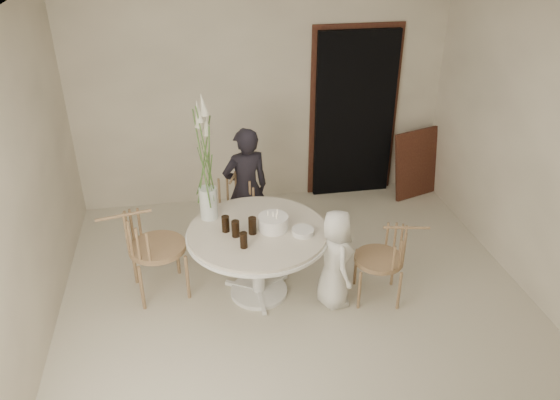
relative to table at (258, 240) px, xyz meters
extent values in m
plane|color=beige|center=(0.35, -0.25, -0.62)|extent=(4.50, 4.50, 0.00)
plane|color=white|center=(0.35, -0.25, 2.08)|extent=(4.50, 4.50, 0.00)
plane|color=#F4E6CC|center=(0.35, 2.00, 0.73)|extent=(4.50, 0.00, 4.50)
plane|color=#F4E6CC|center=(0.35, -2.50, 0.73)|extent=(4.50, 0.00, 4.50)
plane|color=#F4E6CC|center=(-1.90, -0.25, 0.73)|extent=(0.00, 4.50, 4.50)
plane|color=#F4E6CC|center=(2.60, -0.25, 0.73)|extent=(0.00, 4.50, 4.50)
cube|color=black|center=(1.50, 1.94, 0.43)|extent=(1.00, 0.10, 2.10)
cube|color=#512C1C|center=(1.50, 1.98, 0.49)|extent=(1.12, 0.03, 2.22)
cylinder|color=white|center=(0.00, 0.00, -0.60)|extent=(0.56, 0.56, 0.04)
cylinder|color=white|center=(0.00, 0.00, -0.27)|extent=(0.12, 0.12, 0.65)
cylinder|color=white|center=(0.00, 0.00, 0.07)|extent=(1.33, 1.33, 0.03)
cylinder|color=beige|center=(0.00, 0.00, 0.09)|extent=(1.30, 1.30, 0.04)
cube|color=#512C1C|center=(2.30, 1.70, -0.18)|extent=(0.68, 0.39, 0.87)
cylinder|color=#A47E59|center=(-0.45, 0.58, -0.39)|extent=(0.03, 0.03, 0.46)
cylinder|color=#A47E59|center=(-0.06, 0.44, -0.39)|extent=(0.03, 0.03, 0.46)
cylinder|color=#A47E59|center=(-0.31, 0.97, -0.39)|extent=(0.03, 0.03, 0.46)
cylinder|color=#A47E59|center=(0.08, 0.82, -0.39)|extent=(0.03, 0.03, 0.46)
cylinder|color=#A47E59|center=(-0.19, 0.70, -0.13)|extent=(0.51, 0.51, 0.05)
cylinder|color=#A47E59|center=(0.97, -0.03, -0.41)|extent=(0.03, 0.03, 0.42)
cylinder|color=#A47E59|center=(0.90, -0.39, -0.41)|extent=(0.03, 0.03, 0.42)
cylinder|color=#A47E59|center=(1.33, -0.11, -0.41)|extent=(0.03, 0.03, 0.42)
cylinder|color=#A47E59|center=(1.26, -0.47, -0.41)|extent=(0.03, 0.03, 0.42)
cylinder|color=#A47E59|center=(1.11, -0.25, -0.18)|extent=(0.46, 0.46, 0.05)
cylinder|color=#A47E59|center=(-0.68, 0.04, -0.37)|extent=(0.03, 0.03, 0.49)
cylinder|color=#A47E59|center=(-0.77, 0.47, -0.37)|extent=(0.03, 0.03, 0.49)
cylinder|color=#A47E59|center=(-1.10, -0.05, -0.37)|extent=(0.03, 0.03, 0.49)
cylinder|color=#A47E59|center=(-1.20, 0.38, -0.37)|extent=(0.03, 0.03, 0.49)
cylinder|color=#A47E59|center=(-0.94, 0.21, -0.11)|extent=(0.54, 0.54, 0.05)
imported|color=black|center=(0.00, 0.91, 0.08)|extent=(0.56, 0.43, 1.38)
imported|color=white|center=(0.68, -0.26, -0.12)|extent=(0.37, 0.52, 0.99)
cylinder|color=white|center=(0.15, -0.01, 0.18)|extent=(0.28, 0.28, 0.13)
cylinder|color=beige|center=(0.15, -0.01, 0.27)|extent=(0.01, 0.01, 0.05)
cylinder|color=beige|center=(0.19, 0.02, 0.27)|extent=(0.01, 0.01, 0.05)
cylinder|color=beige|center=(0.10, 0.01, 0.27)|extent=(0.01, 0.01, 0.05)
cylinder|color=beige|center=(0.17, -0.05, 0.27)|extent=(0.01, 0.01, 0.05)
cylinder|color=black|center=(-0.21, -0.07, 0.19)|extent=(0.08, 0.08, 0.16)
cylinder|color=black|center=(-0.16, -0.26, 0.19)|extent=(0.08, 0.08, 0.15)
cylinder|color=black|center=(-0.29, 0.03, 0.19)|extent=(0.10, 0.10, 0.16)
cylinder|color=black|center=(-0.05, -0.05, 0.20)|extent=(0.09, 0.09, 0.16)
cylinder|color=white|center=(0.40, -0.14, 0.14)|extent=(0.22, 0.22, 0.05)
cylinder|color=silver|center=(-0.42, 0.31, 0.27)|extent=(0.17, 0.17, 0.31)
cylinder|color=#466E2F|center=(-0.39, 0.32, 0.66)|extent=(0.01, 0.01, 0.79)
cone|color=beige|center=(-0.39, 0.32, 1.06)|extent=(0.08, 0.08, 0.20)
cylinder|color=#466E2F|center=(-0.44, 0.34, 0.70)|extent=(0.01, 0.01, 0.85)
cone|color=beige|center=(-0.44, 0.34, 1.12)|extent=(0.08, 0.08, 0.20)
cylinder|color=#466E2F|center=(-0.45, 0.30, 0.73)|extent=(0.01, 0.01, 0.92)
cone|color=beige|center=(-0.45, 0.30, 1.19)|extent=(0.08, 0.08, 0.20)
cylinder|color=#466E2F|center=(-0.41, 0.28, 0.76)|extent=(0.01, 0.01, 0.99)
cone|color=beige|center=(-0.41, 0.28, 1.26)|extent=(0.08, 0.08, 0.20)
camera|label=1|loc=(-0.55, -4.25, 2.79)|focal=35.00mm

